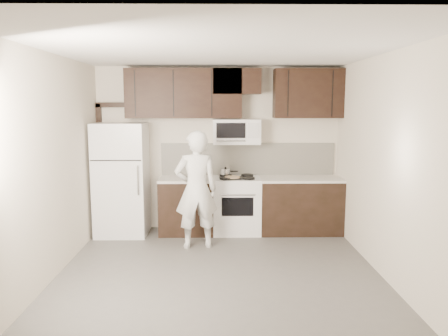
{
  "coord_description": "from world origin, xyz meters",
  "views": [
    {
      "loc": [
        -0.02,
        -5.03,
        2.1
      ],
      "look_at": [
        0.08,
        0.9,
        1.22
      ],
      "focal_mm": 35.0,
      "sensor_mm": 36.0,
      "label": 1
    }
  ],
  "objects_px": {
    "refrigerator": "(122,179)",
    "person": "(196,190)",
    "stove": "(237,205)",
    "microwave": "(237,132)"
  },
  "relations": [
    {
      "from": "stove",
      "to": "person",
      "type": "xyz_separation_m",
      "value": [
        -0.62,
        -0.74,
        0.4
      ]
    },
    {
      "from": "microwave",
      "to": "person",
      "type": "xyz_separation_m",
      "value": [
        -0.62,
        -0.86,
        -0.79
      ]
    },
    {
      "from": "refrigerator",
      "to": "person",
      "type": "height_order",
      "value": "refrigerator"
    },
    {
      "from": "person",
      "to": "microwave",
      "type": "bearing_deg",
      "value": -136.62
    },
    {
      "from": "stove",
      "to": "refrigerator",
      "type": "bearing_deg",
      "value": -178.49
    },
    {
      "from": "refrigerator",
      "to": "stove",
      "type": "bearing_deg",
      "value": 1.51
    },
    {
      "from": "microwave",
      "to": "refrigerator",
      "type": "height_order",
      "value": "microwave"
    },
    {
      "from": "refrigerator",
      "to": "microwave",
      "type": "bearing_deg",
      "value": 5.15
    },
    {
      "from": "microwave",
      "to": "person",
      "type": "height_order",
      "value": "microwave"
    },
    {
      "from": "microwave",
      "to": "refrigerator",
      "type": "relative_size",
      "value": 0.42
    }
  ]
}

